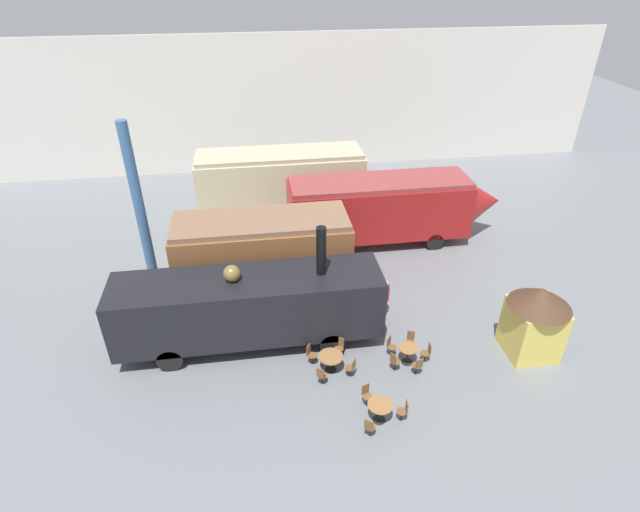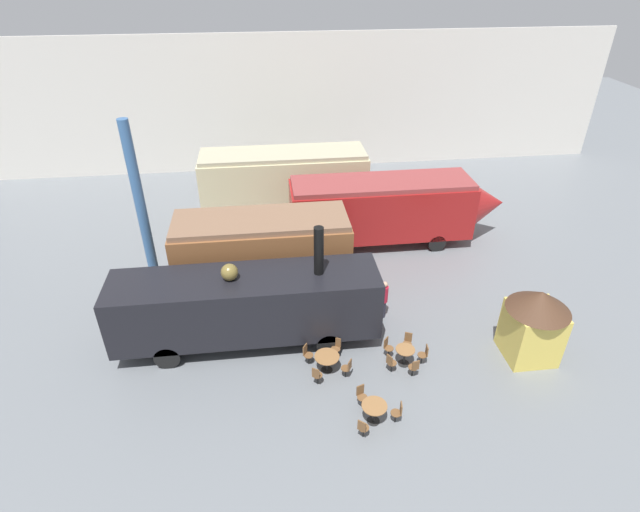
% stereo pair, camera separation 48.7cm
% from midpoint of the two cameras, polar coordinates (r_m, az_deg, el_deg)
% --- Properties ---
extents(ground_plane, '(80.00, 80.00, 0.00)m').
position_cam_midpoint_polar(ground_plane, '(22.73, 0.78, -4.77)').
color(ground_plane, slate).
extents(backdrop_wall, '(44.00, 0.15, 9.00)m').
position_cam_midpoint_polar(backdrop_wall, '(35.24, -2.74, 17.00)').
color(backdrop_wall, silver).
rests_on(backdrop_wall, ground_plane).
extents(passenger_coach_vintage, '(9.49, 2.80, 3.73)m').
position_cam_midpoint_polar(passenger_coach_vintage, '(29.23, -3.67, 8.97)').
color(passenger_coach_vintage, beige).
rests_on(passenger_coach_vintage, ground_plane).
extents(streamlined_locomotive, '(11.32, 2.74, 3.55)m').
position_cam_midpoint_polar(streamlined_locomotive, '(26.38, 9.28, 5.56)').
color(streamlined_locomotive, maroon).
rests_on(streamlined_locomotive, ground_plane).
extents(passenger_coach_wooden, '(7.55, 2.79, 3.84)m').
position_cam_midpoint_polar(passenger_coach_wooden, '(21.92, -5.97, 0.77)').
color(passenger_coach_wooden, brown).
rests_on(passenger_coach_wooden, ground_plane).
extents(steam_locomotive, '(10.20, 2.44, 5.03)m').
position_cam_midpoint_polar(steam_locomotive, '(19.45, -7.65, -5.46)').
color(steam_locomotive, black).
rests_on(steam_locomotive, ground_plane).
extents(cafe_table_near, '(0.86, 0.86, 0.77)m').
position_cam_midpoint_polar(cafe_table_near, '(17.33, 7.05, -16.96)').
color(cafe_table_near, black).
rests_on(cafe_table_near, ground_plane).
extents(cafe_table_mid, '(0.73, 0.73, 0.74)m').
position_cam_midpoint_polar(cafe_table_mid, '(19.43, 10.40, -10.86)').
color(cafe_table_mid, black).
rests_on(cafe_table_mid, ground_plane).
extents(cafe_table_far, '(0.93, 0.93, 0.71)m').
position_cam_midpoint_polar(cafe_table_far, '(18.87, 1.55, -11.68)').
color(cafe_table_far, black).
rests_on(cafe_table_far, ground_plane).
extents(cafe_chair_0, '(0.37, 0.36, 0.87)m').
position_cam_midpoint_polar(cafe_chair_0, '(17.49, 9.76, -17.12)').
color(cafe_chair_0, black).
rests_on(cafe_chair_0, ground_plane).
extents(cafe_chair_1, '(0.38, 0.39, 0.87)m').
position_cam_midpoint_polar(cafe_chair_1, '(17.82, 5.55, -15.48)').
color(cafe_chair_1, black).
rests_on(cafe_chair_1, ground_plane).
extents(cafe_chair_2, '(0.40, 0.41, 0.87)m').
position_cam_midpoint_polar(cafe_chair_2, '(16.92, 5.77, -18.94)').
color(cafe_chair_2, black).
rests_on(cafe_chair_2, ground_plane).
extents(cafe_chair_3, '(0.40, 0.39, 0.87)m').
position_cam_midpoint_polar(cafe_chair_3, '(19.05, 8.82, -11.91)').
color(cafe_chair_3, black).
rests_on(cafe_chair_3, ground_plane).
extents(cafe_chair_4, '(0.36, 0.38, 0.87)m').
position_cam_midpoint_polar(cafe_chair_4, '(19.01, 11.45, -12.35)').
color(cafe_chair_4, black).
rests_on(cafe_chair_4, ground_plane).
extents(cafe_chair_5, '(0.37, 0.36, 0.87)m').
position_cam_midpoint_polar(cafe_chair_5, '(19.62, 12.54, -10.83)').
color(cafe_chair_5, black).
rests_on(cafe_chair_5, ground_plane).
extents(cafe_chair_6, '(0.38, 0.40, 0.87)m').
position_cam_midpoint_polar(cafe_chair_6, '(20.01, 10.69, -9.55)').
color(cafe_chair_6, black).
rests_on(cafe_chair_6, ground_plane).
extents(cafe_chair_7, '(0.40, 0.40, 0.87)m').
position_cam_midpoint_polar(cafe_chair_7, '(19.67, 8.43, -10.17)').
color(cafe_chair_7, black).
rests_on(cafe_chair_7, ground_plane).
extents(cafe_chair_8, '(0.40, 0.40, 0.87)m').
position_cam_midpoint_polar(cafe_chair_8, '(19.48, 2.62, -10.28)').
color(cafe_chair_8, black).
rests_on(cafe_chair_8, ground_plane).
extents(cafe_chair_9, '(0.40, 0.40, 0.87)m').
position_cam_midpoint_polar(cafe_chair_9, '(19.18, -0.76, -11.05)').
color(cafe_chair_9, black).
rests_on(cafe_chair_9, ground_plane).
extents(cafe_chair_10, '(0.40, 0.40, 0.87)m').
position_cam_midpoint_polar(cafe_chair_10, '(18.38, 0.40, -13.44)').
color(cafe_chair_10, black).
rests_on(cafe_chair_10, ground_plane).
extents(cafe_chair_11, '(0.40, 0.40, 0.87)m').
position_cam_midpoint_polar(cafe_chair_11, '(18.68, 3.93, -12.59)').
color(cafe_chair_11, black).
rests_on(cafe_chair_11, ground_plane).
extents(visitor_person, '(0.34, 0.34, 1.81)m').
position_cam_midpoint_polar(visitor_person, '(21.24, 7.95, -4.78)').
color(visitor_person, '#262633').
rests_on(visitor_person, ground_plane).
extents(ticket_kiosk, '(2.34, 2.34, 3.00)m').
position_cam_midpoint_polar(ticket_kiosk, '(20.53, 23.95, -6.79)').
color(ticket_kiosk, '#DBC151').
rests_on(ticket_kiosk, ground_plane).
extents(support_pillar, '(0.44, 0.44, 8.00)m').
position_cam_midpoint_polar(support_pillar, '(22.34, -19.09, 4.69)').
color(support_pillar, '#386093').
rests_on(support_pillar, ground_plane).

